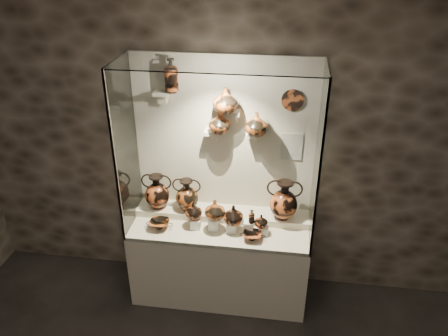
# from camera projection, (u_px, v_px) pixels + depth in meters

# --- Properties ---
(wall_back) EXTENTS (5.00, 0.02, 3.20)m
(wall_back) POSITION_uv_depth(u_px,v_px,m) (224.00, 139.00, 4.08)
(wall_back) COLOR #2C231B
(wall_back) RESTS_ON ground
(plinth) EXTENTS (1.70, 0.60, 0.80)m
(plinth) POSITION_uv_depth(u_px,v_px,m) (220.00, 262.00, 4.36)
(plinth) COLOR #C0B69B
(plinth) RESTS_ON floor
(front_tier) EXTENTS (1.68, 0.58, 0.03)m
(front_tier) POSITION_uv_depth(u_px,v_px,m) (220.00, 228.00, 4.17)
(front_tier) COLOR beige
(front_tier) RESTS_ON plinth
(rear_tier) EXTENTS (1.70, 0.25, 0.10)m
(rear_tier) POSITION_uv_depth(u_px,v_px,m) (222.00, 215.00, 4.31)
(rear_tier) COLOR beige
(rear_tier) RESTS_ON plinth
(back_panel) EXTENTS (1.70, 0.03, 1.60)m
(back_panel) POSITION_uv_depth(u_px,v_px,m) (224.00, 139.00, 4.08)
(back_panel) COLOR #C0B69B
(back_panel) RESTS_ON plinth
(glass_front) EXTENTS (1.70, 0.01, 1.60)m
(glass_front) POSITION_uv_depth(u_px,v_px,m) (214.00, 170.00, 3.54)
(glass_front) COLOR white
(glass_front) RESTS_ON plinth
(glass_left) EXTENTS (0.01, 0.60, 1.60)m
(glass_left) POSITION_uv_depth(u_px,v_px,m) (126.00, 148.00, 3.90)
(glass_left) COLOR white
(glass_left) RESTS_ON plinth
(glass_right) EXTENTS (0.01, 0.60, 1.60)m
(glass_right) POSITION_uv_depth(u_px,v_px,m) (318.00, 160.00, 3.70)
(glass_right) COLOR white
(glass_right) RESTS_ON plinth
(glass_top) EXTENTS (1.70, 0.60, 0.01)m
(glass_top) POSITION_uv_depth(u_px,v_px,m) (219.00, 63.00, 3.43)
(glass_top) COLOR white
(glass_top) RESTS_ON back_panel
(frame_post_left) EXTENTS (0.02, 0.02, 1.60)m
(frame_post_left) POSITION_uv_depth(u_px,v_px,m) (115.00, 163.00, 3.65)
(frame_post_left) COLOR gray
(frame_post_left) RESTS_ON plinth
(frame_post_right) EXTENTS (0.02, 0.02, 1.60)m
(frame_post_right) POSITION_uv_depth(u_px,v_px,m) (319.00, 177.00, 3.44)
(frame_post_right) COLOR gray
(frame_post_right) RESTS_ON plinth
(pedestal_a) EXTENTS (0.09, 0.09, 0.10)m
(pedestal_a) POSITION_uv_depth(u_px,v_px,m) (196.00, 223.00, 4.12)
(pedestal_a) COLOR silver
(pedestal_a) RESTS_ON front_tier
(pedestal_b) EXTENTS (0.09, 0.09, 0.13)m
(pedestal_b) POSITION_uv_depth(u_px,v_px,m) (214.00, 224.00, 4.09)
(pedestal_b) COLOR silver
(pedestal_b) RESTS_ON front_tier
(pedestal_c) EXTENTS (0.09, 0.09, 0.09)m
(pedestal_c) POSITION_uv_depth(u_px,v_px,m) (232.00, 227.00, 4.08)
(pedestal_c) COLOR silver
(pedestal_c) RESTS_ON front_tier
(pedestal_d) EXTENTS (0.09, 0.09, 0.12)m
(pedestal_d) POSITION_uv_depth(u_px,v_px,m) (249.00, 227.00, 4.06)
(pedestal_d) COLOR silver
(pedestal_d) RESTS_ON front_tier
(pedestal_e) EXTENTS (0.09, 0.09, 0.08)m
(pedestal_e) POSITION_uv_depth(u_px,v_px,m) (264.00, 230.00, 4.05)
(pedestal_e) COLOR silver
(pedestal_e) RESTS_ON front_tier
(bracket_ul) EXTENTS (0.14, 0.12, 0.04)m
(bracket_ul) POSITION_uv_depth(u_px,v_px,m) (162.00, 93.00, 3.87)
(bracket_ul) COLOR #C0B69B
(bracket_ul) RESTS_ON back_panel
(bracket_ca) EXTENTS (0.14, 0.12, 0.04)m
(bracket_ca) POSITION_uv_depth(u_px,v_px,m) (212.00, 132.00, 3.97)
(bracket_ca) COLOR #C0B69B
(bracket_ca) RESTS_ON back_panel
(bracket_cb) EXTENTS (0.10, 0.12, 0.04)m
(bracket_cb) POSITION_uv_depth(u_px,v_px,m) (234.00, 113.00, 3.86)
(bracket_cb) COLOR #C0B69B
(bracket_cb) RESTS_ON back_panel
(bracket_cc) EXTENTS (0.14, 0.12, 0.04)m
(bracket_cc) POSITION_uv_depth(u_px,v_px,m) (254.00, 134.00, 3.93)
(bracket_cc) COLOR #C0B69B
(bracket_cc) RESTS_ON back_panel
(amphora_left) EXTENTS (0.29, 0.29, 0.36)m
(amphora_left) POSITION_uv_depth(u_px,v_px,m) (157.00, 192.00, 4.25)
(amphora_left) COLOR #A94820
(amphora_left) RESTS_ON rear_tier
(amphora_mid) EXTENTS (0.28, 0.28, 0.33)m
(amphora_mid) POSITION_uv_depth(u_px,v_px,m) (187.00, 195.00, 4.22)
(amphora_mid) COLOR #94421A
(amphora_mid) RESTS_ON rear_tier
(amphora_right) EXTENTS (0.40, 0.40, 0.39)m
(amphora_right) POSITION_uv_depth(u_px,v_px,m) (284.00, 200.00, 4.08)
(amphora_right) COLOR #A94820
(amphora_right) RESTS_ON rear_tier
(jug_a) EXTENTS (0.16, 0.16, 0.17)m
(jug_a) POSITION_uv_depth(u_px,v_px,m) (194.00, 210.00, 4.07)
(jug_a) COLOR #A94820
(jug_a) RESTS_ON pedestal_a
(jug_b) EXTENTS (0.21, 0.21, 0.20)m
(jug_b) POSITION_uv_depth(u_px,v_px,m) (215.00, 210.00, 4.00)
(jug_b) COLOR #94421A
(jug_b) RESTS_ON pedestal_b
(jug_c) EXTENTS (0.24, 0.24, 0.19)m
(jug_c) POSITION_uv_depth(u_px,v_px,m) (233.00, 215.00, 4.01)
(jug_c) COLOR #A94820
(jug_c) RESTS_ON pedestal_c
(jug_e) EXTENTS (0.15, 0.15, 0.13)m
(jug_e) POSITION_uv_depth(u_px,v_px,m) (261.00, 221.00, 3.99)
(jug_e) COLOR #A94820
(jug_e) RESTS_ON pedestal_e
(lekythos_small) EXTENTS (0.07, 0.07, 0.15)m
(lekythos_small) POSITION_uv_depth(u_px,v_px,m) (252.00, 216.00, 3.98)
(lekythos_small) COLOR #94421A
(lekythos_small) RESTS_ON pedestal_d
(kylix_left) EXTENTS (0.30, 0.27, 0.10)m
(kylix_left) POSITION_uv_depth(u_px,v_px,m) (159.00, 224.00, 4.12)
(kylix_left) COLOR #94421A
(kylix_left) RESTS_ON front_tier
(kylix_right) EXTENTS (0.26, 0.23, 0.09)m
(kylix_right) POSITION_uv_depth(u_px,v_px,m) (252.00, 235.00, 3.97)
(kylix_right) COLOR #A94820
(kylix_right) RESTS_ON front_tier
(lekythos_tall) EXTENTS (0.16, 0.16, 0.33)m
(lekythos_tall) POSITION_uv_depth(u_px,v_px,m) (171.00, 74.00, 3.75)
(lekythos_tall) COLOR #A94820
(lekythos_tall) RESTS_ON bracket_ul
(ovoid_vase_a) EXTENTS (0.20, 0.20, 0.20)m
(ovoid_vase_a) POSITION_uv_depth(u_px,v_px,m) (219.00, 122.00, 3.87)
(ovoid_vase_a) COLOR #94421A
(ovoid_vase_a) RESTS_ON bracket_ca
(ovoid_vase_b) EXTENTS (0.28, 0.28, 0.22)m
(ovoid_vase_b) POSITION_uv_depth(u_px,v_px,m) (225.00, 100.00, 3.75)
(ovoid_vase_b) COLOR #94421A
(ovoid_vase_b) RESTS_ON bracket_cb
(ovoid_vase_c) EXTENTS (0.25, 0.25, 0.21)m
(ovoid_vase_c) POSITION_uv_depth(u_px,v_px,m) (256.00, 124.00, 3.82)
(ovoid_vase_c) COLOR #94421A
(ovoid_vase_c) RESTS_ON bracket_cc
(wall_plate) EXTENTS (0.19, 0.02, 0.19)m
(wall_plate) POSITION_uv_depth(u_px,v_px,m) (293.00, 100.00, 3.78)
(wall_plate) COLOR #933F1D
(wall_plate) RESTS_ON back_panel
(info_placard) EXTENTS (0.20, 0.01, 0.26)m
(info_placard) POSITION_uv_depth(u_px,v_px,m) (292.00, 147.00, 3.99)
(info_placard) COLOR beige
(info_placard) RESTS_ON back_panel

